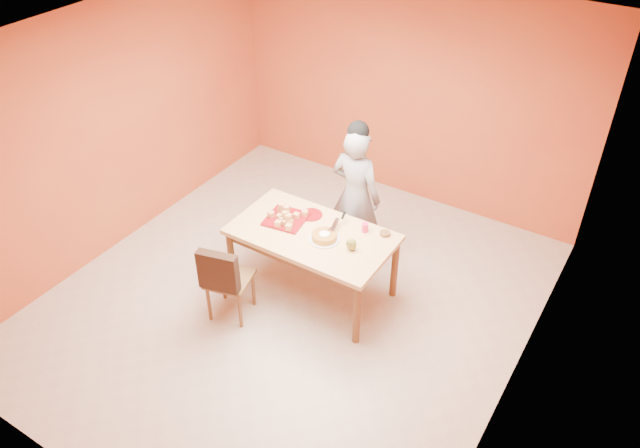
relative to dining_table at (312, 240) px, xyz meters
The scene contains 17 objects.
floor 0.72m from the dining_table, 112.66° to the right, with size 5.00×5.00×0.00m, color beige.
ceiling 2.05m from the dining_table, 112.66° to the right, with size 5.00×5.00×0.00m, color silver.
wall_back 2.35m from the dining_table, 92.69° to the left, with size 4.50×4.50×0.00m, color #BE5C2B.
wall_left 2.47m from the dining_table, behind, with size 5.00×5.00×0.00m, color #BE5C2B.
wall_right 2.27m from the dining_table, ahead, with size 5.00×5.00×0.00m, color #BE5C2B.
dining_table is the anchor object (origin of this frame).
dining_chair 0.91m from the dining_table, 125.33° to the right, with size 0.51×0.57×0.90m.
pastry_pile 0.38m from the dining_table, behind, with size 0.35×0.35×0.11m, color tan, non-canonical shape.
person 0.77m from the dining_table, 85.33° to the left, with size 0.58×0.38×1.59m, color gray.
pastry_platter 0.36m from the dining_table, behind, with size 0.39×0.39×0.02m, color maroon.
red_dinner_plate 0.31m from the dining_table, 124.56° to the left, with size 0.23×0.23×0.01m, color maroon.
white_cake_plate 0.19m from the dining_table, 11.36° to the right, with size 0.30×0.30×0.01m, color silver.
sponge_cake 0.21m from the dining_table, 11.36° to the right, with size 0.25×0.25×0.06m, color gold.
cake_server 0.28m from the dining_table, 40.88° to the left, with size 0.04×0.23×0.01m, color silver.
egg_ornament 0.49m from the dining_table, ahead, with size 0.11×0.08×0.13m, color olive.
magenta_glass 0.54m from the dining_table, 34.64° to the left, with size 0.07×0.07×0.09m, color #DE2161.
checker_tin 0.72m from the dining_table, 29.37° to the left, with size 0.10×0.10×0.03m, color #361F0E.
Camera 1 is at (2.78, -3.86, 4.44)m, focal length 35.00 mm.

